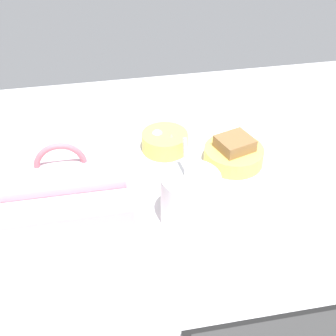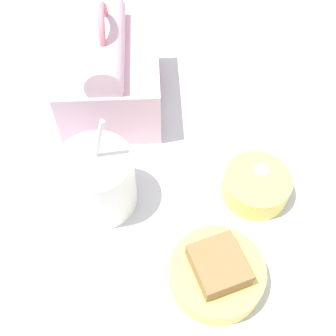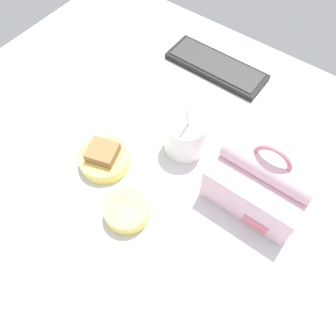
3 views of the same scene
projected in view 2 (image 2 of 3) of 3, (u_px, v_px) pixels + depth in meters
desk_surface at (141, 207)px, 66.78cm from camera, size 140.00×110.00×2.00cm
lunch_bag at (111, 73)px, 73.73cm from camera, size 21.96×17.21×19.68cm
soup_cup at (99, 180)px, 61.91cm from camera, size 10.85×10.85×17.57cm
bento_bowl_sandwich at (217, 272)px, 56.92cm from camera, size 13.05×13.05×6.28cm
bento_bowl_snacks at (256, 185)px, 65.31cm from camera, size 10.51×10.51×5.02cm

